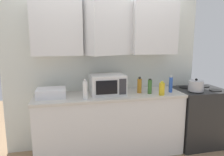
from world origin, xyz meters
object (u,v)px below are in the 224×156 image
stove_range (198,116)px  bottle_blue_cleaner (171,84)px  kettle (196,86)px  bottle_amber_vinegar (139,86)px  dish_rack (51,93)px  bottle_yellow_mustard (162,89)px  bottle_white_jar (85,90)px  bottle_green_oil (150,86)px  microwave (108,84)px

stove_range → bottle_blue_cleaner: size_ratio=3.72×
kettle → bottle_blue_cleaner: bottle_blue_cleaner is taller
bottle_amber_vinegar → dish_rack: bearing=178.5°
bottle_blue_cleaner → bottle_yellow_mustard: bottle_blue_cleaner is taller
bottle_white_jar → bottle_yellow_mustard: bearing=-0.8°
stove_range → bottle_white_jar: bearing=-174.2°
bottle_green_oil → bottle_yellow_mustard: 0.17m
dish_rack → bottle_green_oil: 1.37m
bottle_white_jar → bottle_yellow_mustard: 1.06m
microwave → bottle_amber_vinegar: (0.47, -0.03, -0.03)m
stove_range → bottle_amber_vinegar: size_ratio=3.90×
stove_range → kettle: size_ratio=4.21×
stove_range → bottle_amber_vinegar: (-1.01, -0.01, 0.56)m
bottle_amber_vinegar → stove_range: bearing=0.7°
bottle_amber_vinegar → kettle: bearing=-8.7°
dish_rack → bottle_white_jar: 0.48m
kettle → bottle_amber_vinegar: (-0.84, 0.13, 0.02)m
bottle_amber_vinegar → bottle_green_oil: bearing=-31.3°
stove_range → microwave: (-1.47, 0.02, 0.59)m
stove_range → dish_rack: bearing=179.5°
microwave → bottle_green_oil: microwave is taller
microwave → dish_rack: (-0.77, 0.00, -0.08)m
stove_range → kettle: kettle is taller
stove_range → microwave: size_ratio=1.90×
bottle_green_oil → bottle_amber_vinegar: (-0.13, 0.08, 0.00)m
stove_range → bottle_white_jar: bottle_white_jar is taller
kettle → bottle_amber_vinegar: bottle_amber_vinegar is taller
bottle_blue_cleaner → bottle_yellow_mustard: 0.23m
dish_rack → bottle_yellow_mustard: (1.50, -0.22, 0.03)m
bottle_yellow_mustard → dish_rack: bearing=171.7°
bottle_white_jar → bottle_amber_vinegar: size_ratio=1.12×
dish_rack → bottle_white_jar: bottle_white_jar is taller
microwave → bottle_blue_cleaner: bearing=-5.7°
bottle_blue_cleaner → bottle_green_oil: bearing=-177.9°
bottle_yellow_mustard → stove_range: bearing=14.9°
stove_range → microwave: bearing=179.4°
dish_rack → bottle_white_jar: bearing=-25.2°
bottle_yellow_mustard → bottle_blue_cleaner: bearing=31.3°
microwave → bottle_blue_cleaner: microwave is taller
bottle_blue_cleaner → bottle_amber_vinegar: (-0.46, 0.06, -0.01)m
kettle → bottle_blue_cleaner: size_ratio=0.88×
microwave → bottle_amber_vinegar: bearing=-3.3°
microwave → bottle_white_jar: 0.39m
bottle_green_oil → bottle_blue_cleaner: size_ratio=0.88×
microwave → kettle: bearing=-6.8°
bottle_white_jar → bottle_blue_cleaner: bottle_white_jar is taller
bottle_white_jar → bottle_blue_cleaner: (1.26, 0.11, -0.01)m
dish_rack → bottle_amber_vinegar: size_ratio=1.62×
kettle → bottle_green_oil: (-0.71, 0.05, 0.01)m
dish_rack → bottle_yellow_mustard: 1.51m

